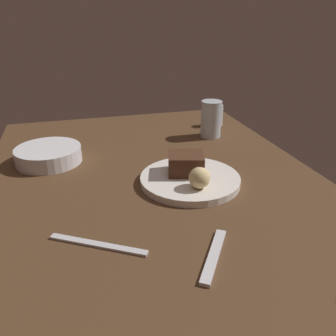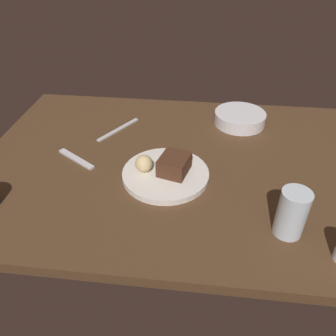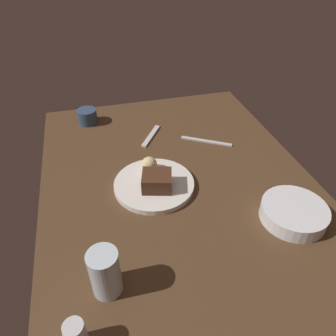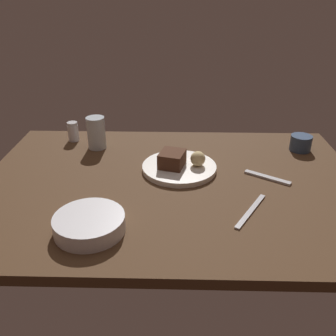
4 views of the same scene
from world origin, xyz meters
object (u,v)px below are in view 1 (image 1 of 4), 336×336
at_px(chocolate_cake_slice, 186,164).
at_px(dessert_spoon, 214,256).
at_px(salt_shaker, 217,115).
at_px(side_bowl, 49,155).
at_px(water_glass, 211,119).
at_px(bread_roll, 199,178).
at_px(butter_knife, 98,245).
at_px(dessert_plate, 190,179).

bearing_deg(chocolate_cake_slice, dessert_spoon, 171.12).
xyz_separation_m(salt_shaker, side_bowl, (-0.19, 0.58, -0.02)).
distance_m(water_glass, dessert_spoon, 0.63).
distance_m(salt_shaker, water_glass, 0.13).
relative_size(salt_shaker, water_glass, 0.63).
bearing_deg(salt_shaker, chocolate_cake_slice, 147.88).
height_order(bread_roll, dessert_spoon, bread_roll).
distance_m(chocolate_cake_slice, dessert_spoon, 0.31).
bearing_deg(water_glass, butter_knife, 140.28).
height_order(chocolate_cake_slice, butter_knife, chocolate_cake_slice).
bearing_deg(water_glass, bread_roll, 154.70).
relative_size(dessert_plate, chocolate_cake_slice, 2.85).
bearing_deg(salt_shaker, water_glass, 147.70).
bearing_deg(bread_roll, water_glass, -25.30).
distance_m(dessert_plate, water_glass, 0.36).
xyz_separation_m(salt_shaker, dessert_spoon, (-0.69, 0.29, -0.03)).
relative_size(chocolate_cake_slice, side_bowl, 0.48).
relative_size(bread_roll, salt_shaker, 0.66).
xyz_separation_m(water_glass, butter_knife, (-0.50, 0.42, -0.06)).
bearing_deg(butter_knife, dessert_spoon, -172.82).
distance_m(bread_roll, butter_knife, 0.28).
relative_size(dessert_plate, butter_knife, 1.29).
distance_m(bread_roll, water_glass, 0.41).
xyz_separation_m(dessert_plate, dessert_spoon, (-0.28, 0.05, -0.01)).
xyz_separation_m(chocolate_cake_slice, water_glass, (0.29, -0.18, 0.02)).
relative_size(salt_shaker, dessert_spoon, 0.50).
height_order(bread_roll, side_bowl, bread_roll).
relative_size(side_bowl, butter_knife, 0.94).
xyz_separation_m(bread_roll, butter_knife, (-0.13, 0.24, -0.04)).
bearing_deg(side_bowl, chocolate_cake_slice, -121.24).
height_order(dessert_plate, dessert_spoon, dessert_plate).
height_order(chocolate_cake_slice, side_bowl, chocolate_cake_slice).
xyz_separation_m(dessert_plate, salt_shaker, (0.41, -0.24, 0.03)).
relative_size(dessert_plate, side_bowl, 1.37).
relative_size(chocolate_cake_slice, water_glass, 0.72).
xyz_separation_m(side_bowl, butter_knife, (-0.42, -0.10, -0.02)).
bearing_deg(chocolate_cake_slice, bread_roll, -176.58).
distance_m(dessert_plate, butter_knife, 0.31).
height_order(bread_roll, salt_shaker, salt_shaker).
height_order(water_glass, butter_knife, water_glass).
bearing_deg(water_glass, side_bowl, 99.14).
bearing_deg(butter_knife, chocolate_cake_slice, -106.36).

